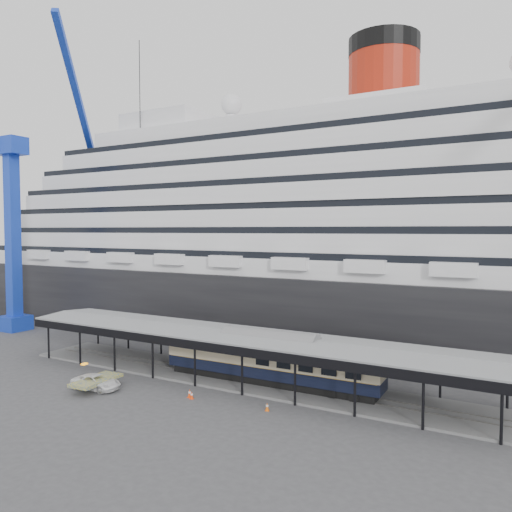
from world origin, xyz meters
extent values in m
plane|color=#3D3D40|center=(0.00, 0.00, 0.00)|extent=(200.00, 200.00, 0.00)
cube|color=black|center=(0.00, 32.00, 5.00)|extent=(130.00, 30.00, 10.00)
cylinder|color=#A21E0D|center=(8.00, 32.00, 37.40)|extent=(10.00, 10.00, 9.00)
cylinder|color=black|center=(8.00, 32.00, 42.65)|extent=(10.10, 10.10, 2.50)
sphere|color=silver|center=(-18.00, 32.00, 37.70)|extent=(3.60, 3.60, 3.60)
cube|color=slate|center=(0.00, 5.00, 0.12)|extent=(56.00, 8.00, 0.24)
cube|color=slate|center=(0.00, 4.28, 0.28)|extent=(54.00, 0.08, 0.10)
cube|color=slate|center=(0.00, 5.72, 0.28)|extent=(54.00, 0.08, 0.10)
cube|color=black|center=(0.00, 0.50, 4.45)|extent=(56.00, 0.18, 0.90)
cube|color=black|center=(0.00, 9.50, 4.45)|extent=(56.00, 0.18, 0.90)
cube|color=slate|center=(0.00, 5.00, 5.18)|extent=(56.00, 9.00, 0.24)
cube|color=#193CC1|center=(-46.00, 10.00, 1.20)|extent=(4.00, 4.00, 2.40)
cube|color=#193CC1|center=(-46.00, 10.00, 15.40)|extent=(1.80, 1.80, 26.00)
cube|color=#193CC1|center=(-46.00, 10.00, 29.80)|extent=(5.00, 3.20, 2.80)
cube|color=#193CC1|center=(-37.61, 15.88, 39.20)|extent=(12.92, 17.86, 16.80)
cylinder|color=black|center=(-29.22, 21.75, 23.60)|extent=(0.12, 0.12, 47.21)
imported|color=silver|center=(-11.13, -4.92, 0.73)|extent=(5.45, 2.82, 1.47)
cube|color=black|center=(3.78, 5.00, 0.62)|extent=(23.04, 3.18, 0.77)
cube|color=black|center=(3.78, 5.00, 1.61)|extent=(24.15, 3.65, 1.20)
cube|color=beige|center=(3.78, 5.00, 2.92)|extent=(24.15, 3.69, 1.42)
cube|color=black|center=(3.78, 5.00, 3.85)|extent=(24.15, 3.65, 0.44)
cube|color=#FA400D|center=(-0.79, -2.47, 0.01)|extent=(0.41, 0.41, 0.03)
cone|color=#FA400D|center=(-0.79, -2.47, 0.38)|extent=(0.35, 0.35, 0.71)
cylinder|color=white|center=(-0.79, -2.47, 0.44)|extent=(0.23, 0.23, 0.14)
cube|color=#FB450D|center=(-1.22, -2.23, 0.02)|extent=(0.44, 0.44, 0.03)
cone|color=#FB450D|center=(-1.22, -2.23, 0.42)|extent=(0.37, 0.37, 0.80)
cylinder|color=white|center=(-1.22, -2.23, 0.50)|extent=(0.26, 0.26, 0.16)
cube|color=#E55F0C|center=(7.08, -1.64, 0.02)|extent=(0.50, 0.50, 0.03)
cone|color=#E55F0C|center=(7.08, -1.64, 0.39)|extent=(0.42, 0.42, 0.73)
cylinder|color=white|center=(7.08, -1.64, 0.46)|extent=(0.23, 0.23, 0.14)
camera|label=1|loc=(28.12, -40.71, 16.38)|focal=35.00mm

